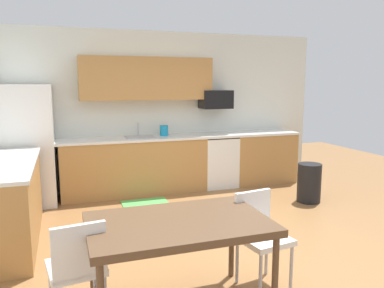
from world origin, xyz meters
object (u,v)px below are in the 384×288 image
Objects in this scene: chair_near_table at (260,231)px; chair_far_side at (77,265)px; trash_bin at (309,183)px; kettle at (164,131)px; refrigerator at (27,146)px; oven_range at (217,161)px; microwave at (216,99)px; dining_table at (178,228)px.

chair_near_table and chair_far_side have the same top height.
kettle is at bearing 144.42° from trash_bin.
oven_range is at bearing 1.48° from refrigerator.
oven_range is 1.09m from microwave.
kettle is at bearing 3.48° from refrigerator.
refrigerator is 2.12× the size of chair_near_table.
trash_bin is (0.98, -1.34, -0.16)m from oven_range.
chair_near_table is at bearing 12.43° from dining_table.
dining_table is at bearing -142.41° from trash_bin.
refrigerator is 3.34× the size of microwave.
kettle reaches higher than chair_near_table.
oven_range is 1.52× the size of trash_bin.
chair_near_table is 1.59m from chair_far_side.
refrigerator is at bearing -178.52° from oven_range.
refrigerator is 3.64m from dining_table.
chair_near_table is (2.15, -3.20, -0.40)m from refrigerator.
chair_near_table is 1.42× the size of trash_bin.
trash_bin is (2.75, 2.12, -0.41)m from dining_table.
oven_range is 1.67m from trash_bin.
kettle is (2.14, 0.13, 0.12)m from refrigerator.
refrigerator is 3.41m from chair_far_side.
dining_table is 3.62m from kettle.
dining_table is (1.33, -3.38, -0.20)m from refrigerator.
dining_table is at bearing -117.07° from oven_range.
microwave is (0.00, 0.10, 1.09)m from oven_range.
chair_near_table is at bearing -105.69° from microwave.
trash_bin is at bearing -55.69° from microwave.
chair_near_table is 2.75m from trash_bin.
chair_far_side is at bearing -149.39° from trash_bin.
microwave reaches higher than chair_far_side.
oven_range reaches higher than dining_table.
trash_bin is at bearing -17.17° from refrigerator.
chair_far_side is (0.57, -3.34, -0.40)m from refrigerator.
kettle is (-1.95, 1.39, 0.72)m from trash_bin.
chair_far_side is (-2.53, -3.42, 0.05)m from oven_range.
refrigerator reaches higher than kettle.
oven_range is at bearing -90.00° from microwave.
trash_bin is 2.50m from kettle.
microwave reaches higher than oven_range.
refrigerator is at bearing 162.83° from trash_bin.
refrigerator is 3.01× the size of trash_bin.
refrigerator is at bearing -176.52° from kettle.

